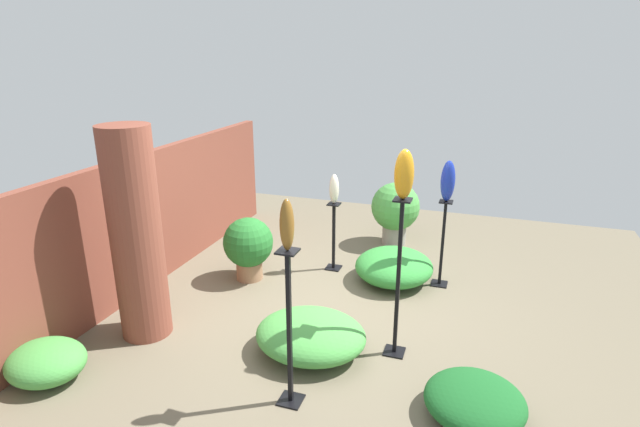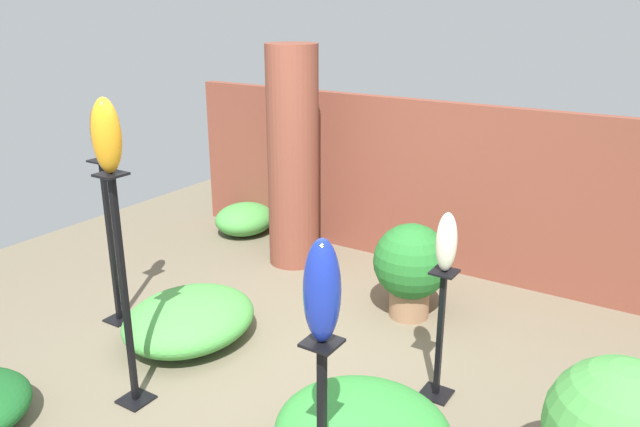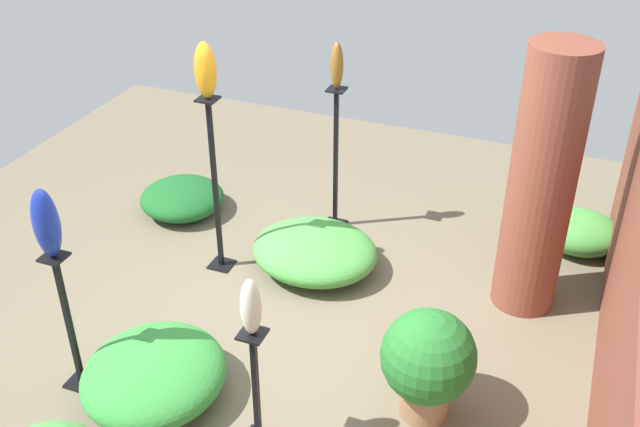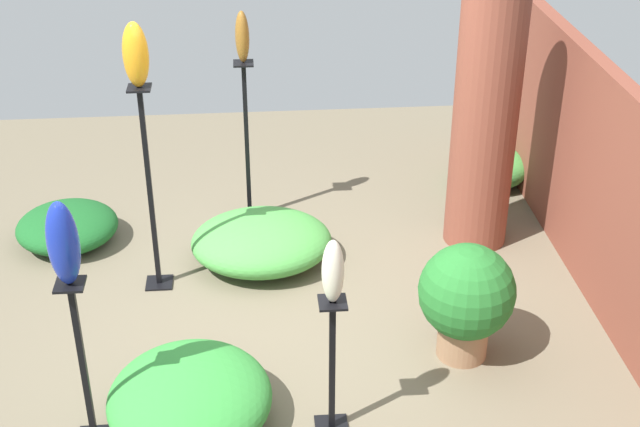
% 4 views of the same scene
% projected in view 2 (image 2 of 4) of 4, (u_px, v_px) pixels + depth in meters
% --- Properties ---
extents(ground_plane, '(8.00, 8.00, 0.00)m').
position_uv_depth(ground_plane, '(292.00, 366.00, 4.61)').
color(ground_plane, '#6B604C').
extents(brick_wall_back, '(5.60, 0.12, 1.67)m').
position_uv_depth(brick_wall_back, '(425.00, 185.00, 6.18)').
color(brick_wall_back, brown).
rests_on(brick_wall_back, ground).
extents(brick_pillar, '(0.51, 0.51, 2.19)m').
position_uv_depth(brick_pillar, '(293.00, 158.00, 6.13)').
color(brick_pillar, brown).
rests_on(brick_pillar, ground).
extents(pedestal_amber, '(0.20, 0.20, 1.59)m').
position_uv_depth(pedestal_amber, '(125.00, 302.00, 3.97)').
color(pedestal_amber, black).
rests_on(pedestal_amber, ground).
extents(pedestal_bronze, '(0.20, 0.20, 1.39)m').
position_uv_depth(pedestal_bronze, '(112.00, 249.00, 5.07)').
color(pedestal_bronze, black).
rests_on(pedestal_bronze, ground).
extents(pedestal_ivory, '(0.20, 0.20, 0.93)m').
position_uv_depth(pedestal_ivory, '(440.00, 341.00, 4.14)').
color(pedestal_ivory, black).
rests_on(pedestal_ivory, ground).
extents(art_vase_amber, '(0.16, 0.18, 0.45)m').
position_uv_depth(art_vase_amber, '(107.00, 136.00, 3.63)').
color(art_vase_amber, orange).
rests_on(art_vase_amber, pedestal_amber).
extents(art_vase_bronze, '(0.12, 0.11, 0.41)m').
position_uv_depth(art_vase_bronze, '(98.00, 133.00, 4.76)').
color(art_vase_bronze, brown).
rests_on(art_vase_bronze, pedestal_bronze).
extents(art_vase_ivory, '(0.14, 0.12, 0.39)m').
position_uv_depth(art_vase_ivory, '(446.00, 242.00, 3.91)').
color(art_vase_ivory, beige).
rests_on(art_vase_ivory, pedestal_ivory).
extents(art_vase_cobalt, '(0.17, 0.17, 0.50)m').
position_uv_depth(art_vase_cobalt, '(322.00, 291.00, 2.72)').
color(art_vase_cobalt, '#192D9E').
rests_on(art_vase_cobalt, pedestal_cobalt).
extents(potted_plant_mid_left, '(0.64, 0.64, 0.82)m').
position_uv_depth(potted_plant_mid_left, '(411.00, 265.00, 5.20)').
color(potted_plant_mid_left, '#936B4C').
rests_on(potted_plant_mid_left, ground).
extents(foliage_bed_east, '(0.64, 0.72, 0.35)m').
position_uv_depth(foliage_bed_east, '(245.00, 219.00, 7.20)').
color(foliage_bed_east, '#479942').
rests_on(foliage_bed_east, ground).
extents(foliage_bed_rear, '(0.95, 1.10, 0.37)m').
position_uv_depth(foliage_bed_rear, '(189.00, 319.00, 4.91)').
color(foliage_bed_rear, '#479942').
rests_on(foliage_bed_rear, ground).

